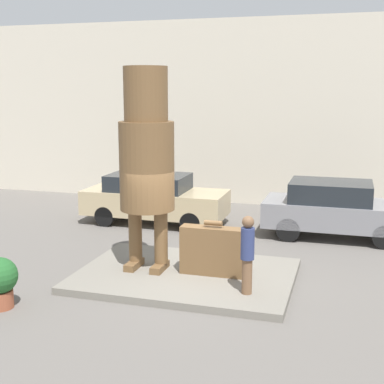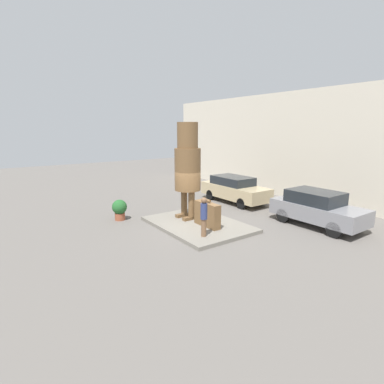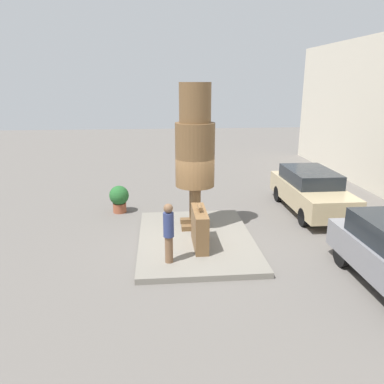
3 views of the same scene
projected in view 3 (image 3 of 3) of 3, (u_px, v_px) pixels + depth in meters
The scene contains 7 objects.
ground_plane at pixel (196, 242), 11.76m from camera, with size 60.00×60.00×0.00m, color #605B56.
pedestal at pixel (196, 240), 11.74m from camera, with size 4.93×3.53×0.17m.
statue_figure at pixel (195, 146), 11.85m from camera, with size 1.26×1.26×4.67m.
giant_suitcase at pixel (200, 228), 10.95m from camera, with size 1.49×0.38×1.27m.
tourist at pixel (169, 231), 9.86m from camera, with size 0.28×0.28×1.66m.
parked_car_tan at pixel (311, 190), 14.35m from camera, with size 4.62×1.81×1.61m.
planter_pot at pixel (119, 198), 14.32m from camera, with size 0.74×0.74×1.05m.
Camera 3 is at (10.78, -1.09, 4.84)m, focal length 35.00 mm.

